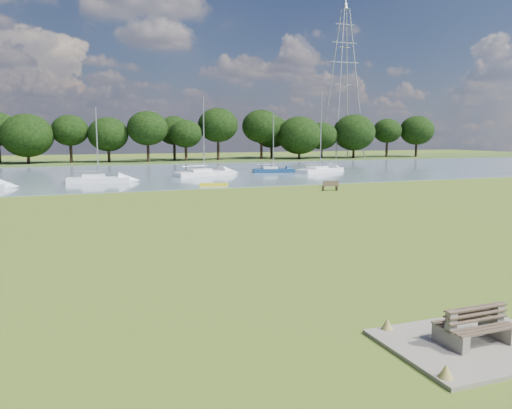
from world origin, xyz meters
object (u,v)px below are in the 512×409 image
object	(u,v)px
sailboat_1	(273,169)
sailboat_5	(320,169)
riverbank_bench	(330,186)
sailboat_3	(204,172)
sailboat_2	(98,178)
kayak	(214,185)
pylon	(344,61)
bench_pair	(475,327)

from	to	relation	value
sailboat_1	sailboat_5	size ratio (longest dim) A/B	0.71
riverbank_bench	sailboat_3	distance (m)	20.42
sailboat_2	sailboat_5	distance (m)	28.68
kayak	sailboat_2	world-z (taller)	sailboat_2
sailboat_1	kayak	bearing A→B (deg)	-117.98
sailboat_2	kayak	bearing A→B (deg)	-26.57
riverbank_bench	pylon	distance (m)	65.29
sailboat_5	sailboat_3	bearing A→B (deg)	156.53
riverbank_bench	sailboat_5	size ratio (longest dim) A/B	0.14
riverbank_bench	sailboat_1	size ratio (longest dim) A/B	0.20
pylon	sailboat_3	world-z (taller)	pylon
pylon	sailboat_1	distance (m)	47.59
pylon	sailboat_3	distance (m)	55.31
sailboat_2	sailboat_3	size ratio (longest dim) A/B	0.82
sailboat_1	sailboat_2	world-z (taller)	sailboat_2
sailboat_1	sailboat_5	bearing A→B (deg)	-4.96
kayak	sailboat_2	bearing A→B (deg)	158.87
riverbank_bench	kayak	bearing A→B (deg)	147.49
kayak	pylon	xyz separation A→B (m)	(41.16, 46.00, 19.78)
sailboat_3	sailboat_5	bearing A→B (deg)	-16.55
riverbank_bench	sailboat_5	distance (m)	21.23
bench_pair	kayak	xyz separation A→B (m)	(4.19, 38.00, -0.30)
sailboat_2	sailboat_3	xyz separation A→B (m)	(12.53, 4.47, 0.00)
riverbank_bench	sailboat_2	xyz separation A→B (m)	(-19.29, 14.80, 0.10)
bench_pair	sailboat_1	xyz separation A→B (m)	(16.16, 51.83, 0.04)
riverbank_bench	sailboat_5	world-z (taller)	sailboat_5
bench_pair	riverbank_bench	size ratio (longest dim) A/B	1.16
riverbank_bench	sailboat_2	bearing A→B (deg)	149.42
sailboat_1	pylon	bearing A→B (deg)	60.71
pylon	sailboat_5	world-z (taller)	pylon
sailboat_5	riverbank_bench	bearing A→B (deg)	-138.48
bench_pair	sailboat_3	bearing A→B (deg)	82.07
sailboat_2	sailboat_1	bearing A→B (deg)	24.97
kayak	sailboat_3	bearing A→B (deg)	94.65
sailboat_1	riverbank_bench	bearing A→B (deg)	-85.45
bench_pair	pylon	xyz separation A→B (m)	(45.35, 84.00, 19.48)
pylon	kayak	bearing A→B (deg)	-131.82
pylon	sailboat_2	xyz separation A→B (m)	(-51.58, -38.49, -19.40)
pylon	sailboat_1	bearing A→B (deg)	-132.22
sailboat_3	bench_pair	bearing A→B (deg)	-113.50
kayak	sailboat_1	distance (m)	18.30
sailboat_3	riverbank_bench	bearing A→B (deg)	-86.99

